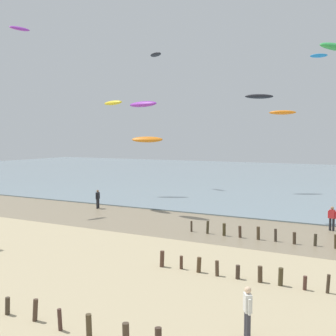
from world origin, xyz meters
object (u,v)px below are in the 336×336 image
object	(u,v)px
person_by_waterline	(248,310)
person_left_flank	(98,198)
kite_aloft_10	(20,29)
person_mid_beach	(332,218)
kite_aloft_4	(143,104)
kite_aloft_7	(147,139)
kite_aloft_5	(113,103)
kite_aloft_6	(156,55)
kite_aloft_3	(319,56)
kite_aloft_1	(259,96)
kite_aloft_9	(282,112)

from	to	relation	value
person_by_waterline	person_left_flank	xyz separation A→B (m)	(-19.27, 17.31, 0.00)
kite_aloft_10	person_mid_beach	bearing A→B (deg)	118.94
kite_aloft_4	kite_aloft_7	world-z (taller)	kite_aloft_4
kite_aloft_10	kite_aloft_5	bearing A→B (deg)	148.90
person_left_flank	kite_aloft_6	xyz separation A→B (m)	(-3.47, 16.99, 16.19)
person_by_waterline	kite_aloft_6	distance (m)	44.23
kite_aloft_5	person_mid_beach	bearing A→B (deg)	16.93
kite_aloft_3	kite_aloft_4	distance (m)	25.99
kite_aloft_4	kite_aloft_10	world-z (taller)	kite_aloft_10
kite_aloft_1	kite_aloft_4	distance (m)	18.91
person_mid_beach	person_left_flank	size ratio (longest dim) A/B	1.00
person_mid_beach	kite_aloft_6	size ratio (longest dim) A/B	0.71
kite_aloft_10	kite_aloft_7	bearing A→B (deg)	176.71
kite_aloft_3	kite_aloft_1	bearing A→B (deg)	27.84
person_by_waterline	kite_aloft_9	distance (m)	21.25
kite_aloft_7	kite_aloft_9	distance (m)	17.43
kite_aloft_5	kite_aloft_7	world-z (taller)	kite_aloft_5
person_left_flank	kite_aloft_7	distance (m)	10.38
kite_aloft_7	kite_aloft_9	world-z (taller)	kite_aloft_9
person_mid_beach	kite_aloft_4	bearing A→B (deg)	-179.06
kite_aloft_3	kite_aloft_6	size ratio (longest dim) A/B	0.83
kite_aloft_1	kite_aloft_6	world-z (taller)	kite_aloft_6
kite_aloft_6	person_by_waterline	bearing A→B (deg)	-25.85
kite_aloft_5	kite_aloft_4	bearing A→B (deg)	2.39
person_left_flank	kite_aloft_6	size ratio (longest dim) A/B	0.71
person_by_waterline	kite_aloft_6	xyz separation A→B (m)	(-22.74, 34.30, 16.19)
kite_aloft_1	kite_aloft_7	distance (m)	14.43
kite_aloft_1	kite_aloft_7	size ratio (longest dim) A/B	0.99
kite_aloft_1	kite_aloft_10	xyz separation A→B (m)	(-15.18, -21.91, 4.63)
person_mid_beach	kite_aloft_9	bearing A→B (deg)	153.86
kite_aloft_3	kite_aloft_9	xyz separation A→B (m)	(0.28, -20.35, -7.82)
person_mid_beach	person_by_waterline	xyz separation A→B (m)	(-0.69, -17.67, 0.00)
person_left_flank	kite_aloft_4	xyz separation A→B (m)	(4.80, 0.11, 8.38)
person_mid_beach	person_left_flank	distance (m)	19.97
kite_aloft_5	kite_aloft_9	distance (m)	15.24
person_left_flank	kite_aloft_9	bearing A→B (deg)	8.22
person_by_waterline	kite_aloft_4	xyz separation A→B (m)	(-14.47, 17.42, 8.38)
person_by_waterline	kite_aloft_3	bearing A→B (deg)	95.09
person_left_flank	kite_aloft_10	size ratio (longest dim) A/B	0.94
kite_aloft_4	kite_aloft_5	world-z (taller)	kite_aloft_5
kite_aloft_6	person_left_flank	bearing A→B (deg)	-47.84
kite_aloft_9	kite_aloft_10	size ratio (longest dim) A/B	1.10
kite_aloft_4	kite_aloft_3	bearing A→B (deg)	74.98
person_by_waterline	kite_aloft_7	distance (m)	32.97
person_by_waterline	kite_aloft_3	distance (m)	42.94
person_by_waterline	person_left_flank	world-z (taller)	same
kite_aloft_3	person_left_flank	bearing A→B (deg)	46.38
kite_aloft_1	kite_aloft_5	size ratio (longest dim) A/B	1.30
kite_aloft_3	kite_aloft_10	world-z (taller)	kite_aloft_3
person_by_waterline	kite_aloft_7	size ratio (longest dim) A/B	0.50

